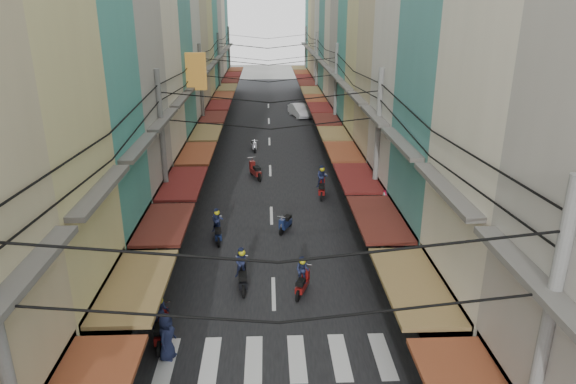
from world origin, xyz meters
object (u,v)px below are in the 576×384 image
object	(u,v)px
white_car	(300,117)
traffic_sign	(384,208)
market_umbrella	(419,237)
bicycle	(465,298)

from	to	relation	value
white_car	traffic_sign	world-z (taller)	traffic_sign
white_car	traffic_sign	distance (m)	31.13
market_umbrella	traffic_sign	distance (m)	2.87
white_car	market_umbrella	xyz separation A→B (m)	(2.54, -33.75, 2.24)
white_car	bicycle	bearing A→B (deg)	-97.84
bicycle	market_umbrella	world-z (taller)	market_umbrella
bicycle	traffic_sign	world-z (taller)	traffic_sign
white_car	traffic_sign	bearing A→B (deg)	-101.74
bicycle	traffic_sign	bearing A→B (deg)	22.50
white_car	bicycle	world-z (taller)	white_car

